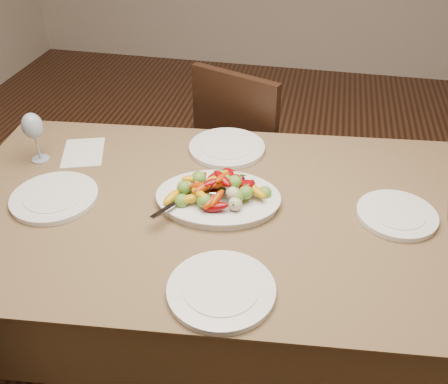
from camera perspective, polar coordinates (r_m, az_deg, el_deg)
floor at (r=2.27m, az=2.45°, el=-15.16°), size 6.00×6.00×0.00m
dining_table at (r=1.90m, az=0.00°, el=-10.83°), size 1.93×1.22×0.76m
chair_far at (r=2.48m, az=3.49°, el=4.59°), size 0.55×0.55×0.95m
serving_platter at (r=1.66m, az=-0.67°, el=-0.87°), size 0.43×0.34×0.02m
roasted_vegetables at (r=1.62m, az=-0.69°, el=0.74°), size 0.35×0.26×0.09m
serving_spoon at (r=1.61m, az=-3.13°, el=-0.46°), size 0.28×0.17×0.03m
plate_left at (r=1.77m, az=-18.80°, el=-0.61°), size 0.29×0.29×0.02m
plate_right at (r=1.69m, az=19.13°, el=-2.50°), size 0.25×0.25×0.02m
plate_far at (r=1.94m, az=0.34°, el=5.05°), size 0.29×0.29×0.02m
plate_near at (r=1.36m, az=-0.32°, el=-11.16°), size 0.29×0.29×0.02m
wine_glass at (r=1.96m, az=-20.80°, el=6.01°), size 0.08×0.08×0.20m
menu_card at (r=2.00m, az=-15.78°, el=4.38°), size 0.21×0.25×0.00m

